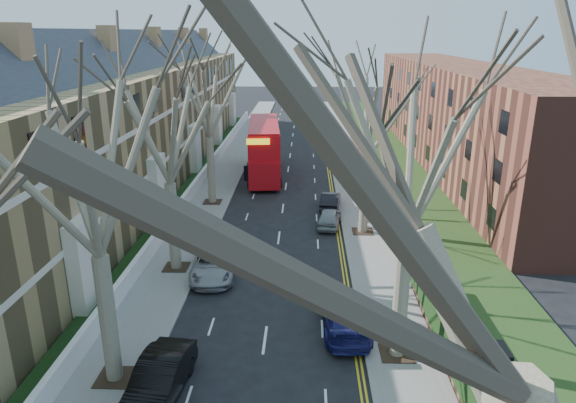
# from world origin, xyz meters

# --- Properties ---
(pavement_left) EXTENTS (3.00, 102.00, 0.12)m
(pavement_left) POSITION_xyz_m (-6.00, 39.00, 0.06)
(pavement_left) COLOR slate
(pavement_left) RESTS_ON ground
(pavement_right) EXTENTS (3.00, 102.00, 0.12)m
(pavement_right) POSITION_xyz_m (6.00, 39.00, 0.06)
(pavement_right) COLOR slate
(pavement_right) RESTS_ON ground
(terrace_left) EXTENTS (9.70, 78.00, 13.60)m
(terrace_left) POSITION_xyz_m (-13.65, 31.00, 5.53)
(terrace_left) COLOR olive
(terrace_left) RESTS_ON ground
(flats_right) EXTENTS (13.97, 54.00, 10.00)m
(flats_right) POSITION_xyz_m (17.46, 43.00, 4.98)
(flats_right) COLOR brown
(flats_right) RESTS_ON ground
(front_wall_left) EXTENTS (0.30, 78.00, 1.00)m
(front_wall_left) POSITION_xyz_m (-7.65, 31.00, 0.62)
(front_wall_left) COLOR white
(front_wall_left) RESTS_ON ground
(grass_verge_right) EXTENTS (6.00, 102.00, 0.06)m
(grass_verge_right) POSITION_xyz_m (10.50, 39.00, 0.15)
(grass_verge_right) COLOR #223D16
(grass_verge_right) RESTS_ON ground
(tree_left_mid) EXTENTS (10.50, 10.50, 14.71)m
(tree_left_mid) POSITION_xyz_m (-5.70, 6.00, 9.56)
(tree_left_mid) COLOR #68604A
(tree_left_mid) RESTS_ON ground
(tree_left_far) EXTENTS (10.15, 10.15, 14.22)m
(tree_left_far) POSITION_xyz_m (-5.70, 16.00, 9.24)
(tree_left_far) COLOR #68604A
(tree_left_far) RESTS_ON ground
(tree_left_dist) EXTENTS (10.50, 10.50, 14.71)m
(tree_left_dist) POSITION_xyz_m (-5.70, 28.00, 9.56)
(tree_left_dist) COLOR #68604A
(tree_left_dist) RESTS_ON ground
(tree_right_mid) EXTENTS (10.50, 10.50, 14.71)m
(tree_right_mid) POSITION_xyz_m (5.70, 8.00, 9.56)
(tree_right_mid) COLOR #68604A
(tree_right_mid) RESTS_ON ground
(tree_right_far) EXTENTS (10.15, 10.15, 14.22)m
(tree_right_far) POSITION_xyz_m (5.70, 22.00, 9.24)
(tree_right_far) COLOR #68604A
(tree_right_far) RESTS_ON ground
(double_decker_bus) EXTENTS (3.73, 12.20, 4.99)m
(double_decker_bus) POSITION_xyz_m (-2.18, 36.47, 2.46)
(double_decker_bus) COLOR #B60D13
(double_decker_bus) RESTS_ON ground
(car_left_mid) EXTENTS (2.01, 4.77, 1.53)m
(car_left_mid) POSITION_xyz_m (-3.66, 5.12, 0.77)
(car_left_mid) COLOR black
(car_left_mid) RESTS_ON ground
(car_left_far) EXTENTS (2.83, 5.29, 1.41)m
(car_left_far) POSITION_xyz_m (-3.41, 15.35, 0.71)
(car_left_far) COLOR gray
(car_left_far) RESTS_ON ground
(car_right_near) EXTENTS (2.35, 5.32, 1.52)m
(car_right_near) POSITION_xyz_m (3.62, 10.11, 0.76)
(car_right_near) COLOR navy
(car_right_near) RESTS_ON ground
(car_right_mid) EXTENTS (2.03, 3.95, 1.29)m
(car_right_mid) POSITION_xyz_m (3.47, 23.32, 0.64)
(car_right_mid) COLOR gray
(car_right_mid) RESTS_ON ground
(car_right_far) EXTENTS (1.84, 4.06, 1.29)m
(car_right_far) POSITION_xyz_m (3.70, 27.13, 0.65)
(car_right_far) COLOR black
(car_right_far) RESTS_ON ground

